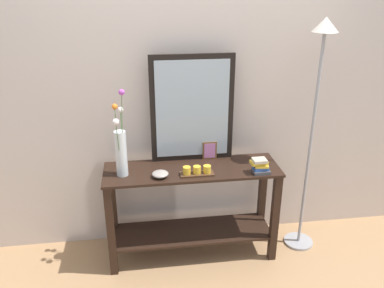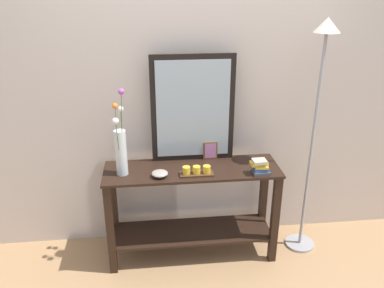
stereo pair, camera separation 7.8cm
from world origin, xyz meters
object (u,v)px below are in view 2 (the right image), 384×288
(console_table, at_px, (192,203))
(decorative_bowl, at_px, (160,173))
(book_stack, at_px, (260,167))
(tall_vase_left, at_px, (121,148))
(picture_frame_small, at_px, (210,151))
(floor_lamp, at_px, (317,103))
(candle_tray, at_px, (197,171))
(mirror_leaning, at_px, (193,109))

(console_table, relative_size, decorative_bowl, 11.09)
(book_stack, bearing_deg, tall_vase_left, 174.11)
(picture_frame_small, bearing_deg, decorative_bowl, -147.43)
(picture_frame_small, bearing_deg, floor_lamp, -11.15)
(console_table, bearing_deg, decorative_bowl, -156.74)
(decorative_bowl, bearing_deg, console_table, 23.26)
(tall_vase_left, relative_size, picture_frame_small, 4.55)
(candle_tray, xyz_separation_m, book_stack, (0.46, -0.03, 0.03))
(console_table, height_order, decorative_bowl, decorative_bowl)
(tall_vase_left, bearing_deg, console_table, 3.60)
(console_table, height_order, tall_vase_left, tall_vase_left)
(floor_lamp, bearing_deg, book_stack, -162.08)
(picture_frame_small, distance_m, book_stack, 0.43)
(console_table, bearing_deg, mirror_leaning, 81.65)
(console_table, distance_m, tall_vase_left, 0.72)
(mirror_leaning, height_order, decorative_bowl, mirror_leaning)
(console_table, bearing_deg, floor_lamp, 0.30)
(mirror_leaning, bearing_deg, floor_lamp, -10.52)
(picture_frame_small, height_order, floor_lamp, floor_lamp)
(console_table, distance_m, book_stack, 0.61)
(console_table, distance_m, decorative_bowl, 0.42)
(tall_vase_left, xyz_separation_m, decorative_bowl, (0.27, -0.07, -0.18))
(candle_tray, height_order, floor_lamp, floor_lamp)
(console_table, distance_m, floor_lamp, 1.20)
(floor_lamp, bearing_deg, console_table, -179.70)
(candle_tray, relative_size, picture_frame_small, 1.70)
(console_table, distance_m, mirror_leaning, 0.73)
(mirror_leaning, height_order, book_stack, mirror_leaning)
(picture_frame_small, distance_m, decorative_bowl, 0.48)
(console_table, bearing_deg, tall_vase_left, -176.40)
(console_table, height_order, mirror_leaning, mirror_leaning)
(tall_vase_left, bearing_deg, book_stack, -5.89)
(floor_lamp, bearing_deg, tall_vase_left, -178.51)
(mirror_leaning, distance_m, floor_lamp, 0.91)
(tall_vase_left, bearing_deg, decorative_bowl, -15.14)
(book_stack, relative_size, floor_lamp, 0.08)
(console_table, relative_size, candle_tray, 5.39)
(book_stack, bearing_deg, mirror_leaning, 146.35)
(mirror_leaning, height_order, picture_frame_small, mirror_leaning)
(mirror_leaning, relative_size, decorative_bowl, 6.93)
(book_stack, bearing_deg, floor_lamp, 17.92)
(console_table, bearing_deg, book_stack, -15.59)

